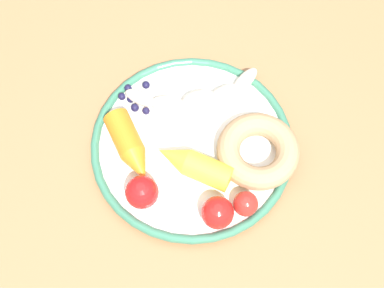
{
  "coord_description": "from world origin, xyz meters",
  "views": [
    {
      "loc": [
        0.26,
        0.24,
        1.41
      ],
      "look_at": [
        0.05,
        0.03,
        0.75
      ],
      "focal_mm": 48.67,
      "sensor_mm": 36.0,
      "label": 1
    }
  ],
  "objects_px": {
    "dining_table": "(201,138)",
    "tomato_mid": "(218,213)",
    "plate": "(192,145)",
    "carrot_orange": "(130,147)",
    "tomato_far": "(142,192)",
    "tomato_near": "(246,204)",
    "donut": "(259,150)",
    "blueberry_pile": "(134,99)",
    "carrot_yellow": "(194,165)",
    "banana": "(196,98)"
  },
  "relations": [
    {
      "from": "tomato_near",
      "to": "carrot_orange",
      "type": "bearing_deg",
      "value": -72.54
    },
    {
      "from": "donut",
      "to": "tomato_far",
      "type": "distance_m",
      "value": 0.17
    },
    {
      "from": "carrot_yellow",
      "to": "tomato_near",
      "type": "distance_m",
      "value": 0.08
    },
    {
      "from": "dining_table",
      "to": "blueberry_pile",
      "type": "relative_size",
      "value": 19.65
    },
    {
      "from": "banana",
      "to": "tomato_mid",
      "type": "distance_m",
      "value": 0.17
    },
    {
      "from": "dining_table",
      "to": "plate",
      "type": "distance_m",
      "value": 0.11
    },
    {
      "from": "tomato_near",
      "to": "donut",
      "type": "bearing_deg",
      "value": -150.48
    },
    {
      "from": "carrot_orange",
      "to": "tomato_near",
      "type": "xyz_separation_m",
      "value": [
        -0.05,
        0.16,
        -0.0
      ]
    },
    {
      "from": "donut",
      "to": "tomato_mid",
      "type": "distance_m",
      "value": 0.11
    },
    {
      "from": "carrot_orange",
      "to": "carrot_yellow",
      "type": "distance_m",
      "value": 0.09
    },
    {
      "from": "tomato_near",
      "to": "dining_table",
      "type": "bearing_deg",
      "value": -115.06
    },
    {
      "from": "plate",
      "to": "banana",
      "type": "height_order",
      "value": "banana"
    },
    {
      "from": "dining_table",
      "to": "blueberry_pile",
      "type": "distance_m",
      "value": 0.15
    },
    {
      "from": "banana",
      "to": "carrot_orange",
      "type": "distance_m",
      "value": 0.12
    },
    {
      "from": "dining_table",
      "to": "tomato_far",
      "type": "height_order",
      "value": "tomato_far"
    },
    {
      "from": "plate",
      "to": "carrot_yellow",
      "type": "bearing_deg",
      "value": 48.56
    },
    {
      "from": "banana",
      "to": "carrot_yellow",
      "type": "height_order",
      "value": "carrot_yellow"
    },
    {
      "from": "dining_table",
      "to": "tomato_mid",
      "type": "distance_m",
      "value": 0.2
    },
    {
      "from": "tomato_far",
      "to": "carrot_orange",
      "type": "bearing_deg",
      "value": -119.0
    },
    {
      "from": "plate",
      "to": "tomato_far",
      "type": "relative_size",
      "value": 6.41
    },
    {
      "from": "tomato_far",
      "to": "banana",
      "type": "bearing_deg",
      "value": -160.81
    },
    {
      "from": "plate",
      "to": "blueberry_pile",
      "type": "xyz_separation_m",
      "value": [
        0.01,
        -0.11,
        0.01
      ]
    },
    {
      "from": "dining_table",
      "to": "tomato_mid",
      "type": "relative_size",
      "value": 28.75
    },
    {
      "from": "carrot_yellow",
      "to": "tomato_near",
      "type": "bearing_deg",
      "value": 96.04
    },
    {
      "from": "carrot_yellow",
      "to": "tomato_far",
      "type": "distance_m",
      "value": 0.08
    },
    {
      "from": "dining_table",
      "to": "carrot_yellow",
      "type": "height_order",
      "value": "carrot_yellow"
    },
    {
      "from": "banana",
      "to": "donut",
      "type": "relative_size",
      "value": 1.51
    },
    {
      "from": "tomato_mid",
      "to": "plate",
      "type": "bearing_deg",
      "value": -117.97
    },
    {
      "from": "dining_table",
      "to": "plate",
      "type": "relative_size",
      "value": 4.32
    },
    {
      "from": "banana",
      "to": "tomato_far",
      "type": "relative_size",
      "value": 3.86
    },
    {
      "from": "tomato_near",
      "to": "tomato_far",
      "type": "relative_size",
      "value": 0.75
    },
    {
      "from": "banana",
      "to": "tomato_far",
      "type": "height_order",
      "value": "tomato_far"
    },
    {
      "from": "carrot_orange",
      "to": "donut",
      "type": "relative_size",
      "value": 0.99
    },
    {
      "from": "carrot_yellow",
      "to": "tomato_mid",
      "type": "xyz_separation_m",
      "value": [
        0.03,
        0.07,
        0.0
      ]
    },
    {
      "from": "donut",
      "to": "tomato_mid",
      "type": "height_order",
      "value": "tomato_mid"
    },
    {
      "from": "tomato_far",
      "to": "tomato_near",
      "type": "bearing_deg",
      "value": 128.97
    },
    {
      "from": "carrot_orange",
      "to": "tomato_far",
      "type": "distance_m",
      "value": 0.07
    },
    {
      "from": "dining_table",
      "to": "carrot_yellow",
      "type": "xyz_separation_m",
      "value": [
        0.08,
        0.06,
        0.12
      ]
    },
    {
      "from": "banana",
      "to": "donut",
      "type": "height_order",
      "value": "donut"
    },
    {
      "from": "donut",
      "to": "tomato_near",
      "type": "bearing_deg",
      "value": 29.52
    },
    {
      "from": "carrot_orange",
      "to": "donut",
      "type": "distance_m",
      "value": 0.17
    },
    {
      "from": "carrot_orange",
      "to": "tomato_mid",
      "type": "height_order",
      "value": "tomato_mid"
    },
    {
      "from": "banana",
      "to": "blueberry_pile",
      "type": "bearing_deg",
      "value": -45.15
    },
    {
      "from": "donut",
      "to": "tomato_near",
      "type": "xyz_separation_m",
      "value": [
        0.07,
        0.04,
        0.0
      ]
    },
    {
      "from": "plate",
      "to": "tomato_near",
      "type": "bearing_deg",
      "value": 81.73
    },
    {
      "from": "tomato_mid",
      "to": "donut",
      "type": "bearing_deg",
      "value": -167.93
    },
    {
      "from": "plate",
      "to": "carrot_yellow",
      "type": "relative_size",
      "value": 2.57
    },
    {
      "from": "banana",
      "to": "tomato_near",
      "type": "bearing_deg",
      "value": 66.79
    },
    {
      "from": "dining_table",
      "to": "carrot_orange",
      "type": "bearing_deg",
      "value": -9.82
    },
    {
      "from": "blueberry_pile",
      "to": "tomato_far",
      "type": "relative_size",
      "value": 1.41
    }
  ]
}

